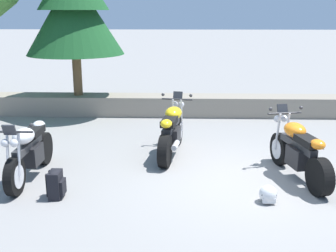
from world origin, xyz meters
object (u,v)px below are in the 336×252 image
at_px(rider_helmet, 268,194).
at_px(pine_tree_mid_left, 73,2).
at_px(rider_backpack, 56,183).
at_px(motorcycle_yellow_centre, 172,132).
at_px(motorcycle_orange_far_right, 298,152).
at_px(motorcycle_white_near_left, 29,152).

height_order(rider_helmet, pine_tree_mid_left, pine_tree_mid_left).
bearing_deg(rider_helmet, rider_backpack, 178.78).
height_order(motorcycle_yellow_centre, motorcycle_orange_far_right, same).
distance_m(motorcycle_white_near_left, rider_backpack, 1.07).
height_order(motorcycle_white_near_left, rider_backpack, motorcycle_white_near_left).
relative_size(motorcycle_white_near_left, motorcycle_yellow_centre, 1.00).
relative_size(motorcycle_white_near_left, rider_helmet, 7.36).
distance_m(motorcycle_white_near_left, rider_helmet, 4.10).
xyz_separation_m(motorcycle_yellow_centre, motorcycle_orange_far_right, (2.23, -1.19, 0.00)).
bearing_deg(motorcycle_yellow_centre, rider_helmet, -55.48).
bearing_deg(rider_backpack, pine_tree_mid_left, 99.74).
xyz_separation_m(motorcycle_white_near_left, rider_helmet, (4.00, -0.85, -0.35)).
relative_size(motorcycle_yellow_centre, pine_tree_mid_left, 0.46).
bearing_deg(motorcycle_white_near_left, motorcycle_orange_far_right, 2.23).
bearing_deg(motorcycle_yellow_centre, motorcycle_white_near_left, -150.78).
relative_size(motorcycle_yellow_centre, rider_backpack, 4.38).
distance_m(rider_backpack, pine_tree_mid_left, 6.35).
bearing_deg(motorcycle_white_near_left, rider_helmet, -12.05).
xyz_separation_m(rider_backpack, rider_helmet, (3.31, -0.07, -0.11)).
distance_m(motorcycle_yellow_centre, rider_backpack, 2.81).
bearing_deg(motorcycle_white_near_left, pine_tree_mid_left, 93.26).
bearing_deg(rider_backpack, rider_helmet, -1.22).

